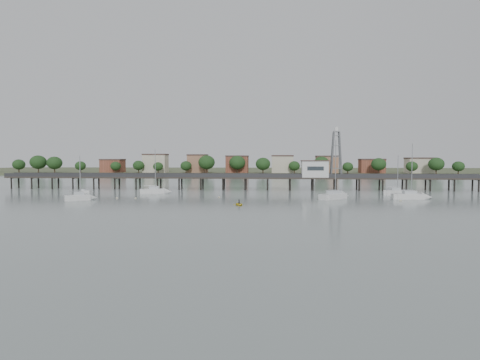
{
  "coord_description": "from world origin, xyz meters",
  "views": [
    {
      "loc": [
        11.96,
        -65.75,
        9.67
      ],
      "look_at": [
        3.2,
        42.0,
        4.0
      ],
      "focal_mm": 30.0,
      "sensor_mm": 36.0,
      "label": 1
    }
  ],
  "objects_px": {
    "sailboat_e": "(400,193)",
    "sailboat_c": "(338,196)",
    "sailboat_d": "(415,196)",
    "sailboat_a": "(83,197)",
    "sailboat_b": "(159,191)",
    "yellow_dinghy": "(239,205)",
    "lattice_tower": "(336,154)",
    "white_tender": "(86,192)",
    "pier": "(235,178)"
  },
  "relations": [
    {
      "from": "sailboat_e",
      "to": "sailboat_c",
      "type": "height_order",
      "value": "sailboat_c"
    },
    {
      "from": "sailboat_d",
      "to": "sailboat_a",
      "type": "relative_size",
      "value": 1.29
    },
    {
      "from": "sailboat_e",
      "to": "sailboat_c",
      "type": "xyz_separation_m",
      "value": [
        -17.79,
        -10.15,
        -0.02
      ]
    },
    {
      "from": "sailboat_b",
      "to": "yellow_dinghy",
      "type": "height_order",
      "value": "sailboat_b"
    },
    {
      "from": "sailboat_c",
      "to": "sailboat_b",
      "type": "bearing_deg",
      "value": 123.43
    },
    {
      "from": "sailboat_d",
      "to": "yellow_dinghy",
      "type": "xyz_separation_m",
      "value": [
        -41.37,
        -16.24,
        -0.64
      ]
    },
    {
      "from": "yellow_dinghy",
      "to": "sailboat_c",
      "type": "bearing_deg",
      "value": 17.28
    },
    {
      "from": "sailboat_a",
      "to": "sailboat_b",
      "type": "relative_size",
      "value": 0.83
    },
    {
      "from": "sailboat_a",
      "to": "sailboat_c",
      "type": "height_order",
      "value": "sailboat_c"
    },
    {
      "from": "sailboat_e",
      "to": "sailboat_b",
      "type": "height_order",
      "value": "sailboat_b"
    },
    {
      "from": "lattice_tower",
      "to": "sailboat_d",
      "type": "distance_m",
      "value": 32.03
    },
    {
      "from": "lattice_tower",
      "to": "sailboat_a",
      "type": "height_order",
      "value": "lattice_tower"
    },
    {
      "from": "white_tender",
      "to": "sailboat_e",
      "type": "bearing_deg",
      "value": 7.7
    },
    {
      "from": "lattice_tower",
      "to": "sailboat_c",
      "type": "xyz_separation_m",
      "value": [
        -3.53,
        -26.48,
        -10.47
      ]
    },
    {
      "from": "pier",
      "to": "sailboat_b",
      "type": "distance_m",
      "value": 25.67
    },
    {
      "from": "sailboat_d",
      "to": "sailboat_e",
      "type": "height_order",
      "value": "sailboat_d"
    },
    {
      "from": "pier",
      "to": "sailboat_a",
      "type": "height_order",
      "value": "sailboat_a"
    },
    {
      "from": "sailboat_d",
      "to": "sailboat_b",
      "type": "distance_m",
      "value": 67.16
    },
    {
      "from": "pier",
      "to": "sailboat_c",
      "type": "height_order",
      "value": "sailboat_c"
    },
    {
      "from": "sailboat_b",
      "to": "yellow_dinghy",
      "type": "distance_m",
      "value": 36.61
    },
    {
      "from": "sailboat_e",
      "to": "sailboat_c",
      "type": "relative_size",
      "value": 0.73
    },
    {
      "from": "yellow_dinghy",
      "to": "sailboat_b",
      "type": "bearing_deg",
      "value": 115.17
    },
    {
      "from": "sailboat_d",
      "to": "yellow_dinghy",
      "type": "distance_m",
      "value": 44.45
    },
    {
      "from": "pier",
      "to": "sailboat_a",
      "type": "relative_size",
      "value": 13.68
    },
    {
      "from": "lattice_tower",
      "to": "sailboat_c",
      "type": "bearing_deg",
      "value": -97.6
    },
    {
      "from": "pier",
      "to": "sailboat_d",
      "type": "xyz_separation_m",
      "value": [
        46.36,
        -26.38,
        -3.16
      ]
    },
    {
      "from": "sailboat_d",
      "to": "sailboat_c",
      "type": "height_order",
      "value": "sailboat_c"
    },
    {
      "from": "sailboat_d",
      "to": "sailboat_b",
      "type": "height_order",
      "value": "sailboat_d"
    },
    {
      "from": "pier",
      "to": "sailboat_e",
      "type": "distance_m",
      "value": 48.69
    },
    {
      "from": "yellow_dinghy",
      "to": "sailboat_d",
      "type": "bearing_deg",
      "value": 3.63
    },
    {
      "from": "sailboat_d",
      "to": "lattice_tower",
      "type": "bearing_deg",
      "value": 117.3
    },
    {
      "from": "lattice_tower",
      "to": "sailboat_d",
      "type": "height_order",
      "value": "lattice_tower"
    },
    {
      "from": "pier",
      "to": "sailboat_e",
      "type": "height_order",
      "value": "sailboat_e"
    },
    {
      "from": "sailboat_a",
      "to": "lattice_tower",
      "type": "bearing_deg",
      "value": -5.1
    },
    {
      "from": "sailboat_b",
      "to": "yellow_dinghy",
      "type": "bearing_deg",
      "value": -59.57
    },
    {
      "from": "lattice_tower",
      "to": "sailboat_b",
      "type": "height_order",
      "value": "lattice_tower"
    },
    {
      "from": "lattice_tower",
      "to": "white_tender",
      "type": "relative_size",
      "value": 4.79
    },
    {
      "from": "sailboat_d",
      "to": "sailboat_e",
      "type": "relative_size",
      "value": 1.28
    },
    {
      "from": "sailboat_e",
      "to": "sailboat_c",
      "type": "distance_m",
      "value": 20.48
    },
    {
      "from": "lattice_tower",
      "to": "pier",
      "type": "bearing_deg",
      "value": -180.0
    },
    {
      "from": "lattice_tower",
      "to": "sailboat_e",
      "type": "relative_size",
      "value": 1.4
    },
    {
      "from": "sailboat_c",
      "to": "yellow_dinghy",
      "type": "distance_m",
      "value": 28.08
    },
    {
      "from": "sailboat_b",
      "to": "sailboat_e",
      "type": "bearing_deg",
      "value": -12.99
    },
    {
      "from": "pier",
      "to": "sailboat_e",
      "type": "relative_size",
      "value": 13.51
    },
    {
      "from": "pier",
      "to": "sailboat_e",
      "type": "xyz_separation_m",
      "value": [
        45.76,
        -16.33,
        -3.14
      ]
    },
    {
      "from": "pier",
      "to": "sailboat_b",
      "type": "height_order",
      "value": "sailboat_b"
    },
    {
      "from": "sailboat_a",
      "to": "pier",
      "type": "bearing_deg",
      "value": 13.43
    },
    {
      "from": "sailboat_d",
      "to": "sailboat_e",
      "type": "distance_m",
      "value": 10.06
    },
    {
      "from": "pier",
      "to": "yellow_dinghy",
      "type": "bearing_deg",
      "value": -83.32
    },
    {
      "from": "white_tender",
      "to": "sailboat_d",
      "type": "bearing_deg",
      "value": 1.17
    }
  ]
}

